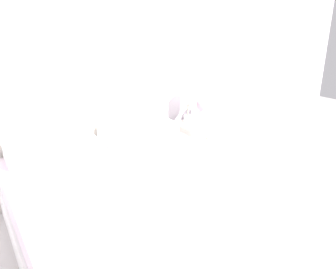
{
  "coord_description": "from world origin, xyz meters",
  "views": [
    {
      "loc": [
        -1.04,
        -3.08,
        1.7
      ],
      "look_at": [
        0.6,
        -0.55,
        0.63
      ],
      "focal_mm": 35.0,
      "sensor_mm": 36.0,
      "label": 1
    }
  ],
  "objects_px": {
    "bed": "(132,199)",
    "table_lamp": "(188,100)",
    "nightstand": "(196,146)",
    "flower_vase": "(202,107)",
    "teacup": "(198,125)"
  },
  "relations": [
    {
      "from": "bed",
      "to": "flower_vase",
      "type": "height_order",
      "value": "bed"
    },
    {
      "from": "table_lamp",
      "to": "teacup",
      "type": "height_order",
      "value": "table_lamp"
    },
    {
      "from": "bed",
      "to": "table_lamp",
      "type": "xyz_separation_m",
      "value": [
        1.15,
        0.79,
        0.53
      ]
    },
    {
      "from": "nightstand",
      "to": "table_lamp",
      "type": "distance_m",
      "value": 0.56
    },
    {
      "from": "bed",
      "to": "table_lamp",
      "type": "distance_m",
      "value": 1.49
    },
    {
      "from": "nightstand",
      "to": "table_lamp",
      "type": "xyz_separation_m",
      "value": [
        -0.06,
        0.09,
        0.55
      ]
    },
    {
      "from": "bed",
      "to": "teacup",
      "type": "distance_m",
      "value": 1.3
    },
    {
      "from": "bed",
      "to": "nightstand",
      "type": "height_order",
      "value": "bed"
    },
    {
      "from": "table_lamp",
      "to": "teacup",
      "type": "xyz_separation_m",
      "value": [
        -0.02,
        -0.22,
        -0.24
      ]
    },
    {
      "from": "bed",
      "to": "table_lamp",
      "type": "height_order",
      "value": "bed"
    },
    {
      "from": "bed",
      "to": "flower_vase",
      "type": "bearing_deg",
      "value": 29.73
    },
    {
      "from": "nightstand",
      "to": "flower_vase",
      "type": "xyz_separation_m",
      "value": [
        0.14,
        0.07,
        0.44
      ]
    },
    {
      "from": "table_lamp",
      "to": "teacup",
      "type": "distance_m",
      "value": 0.33
    },
    {
      "from": "table_lamp",
      "to": "nightstand",
      "type": "bearing_deg",
      "value": -56.31
    },
    {
      "from": "teacup",
      "to": "flower_vase",
      "type": "bearing_deg",
      "value": 42.34
    }
  ]
}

